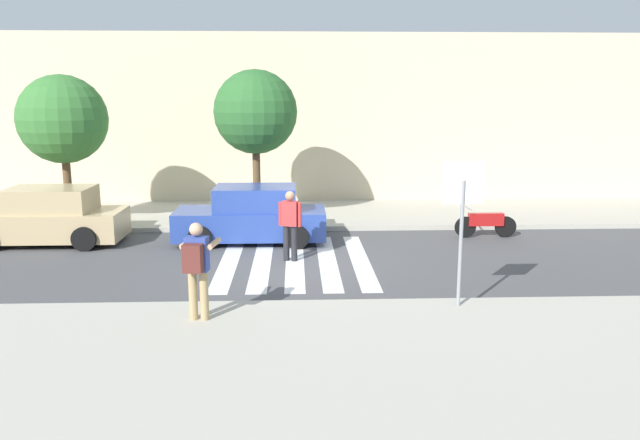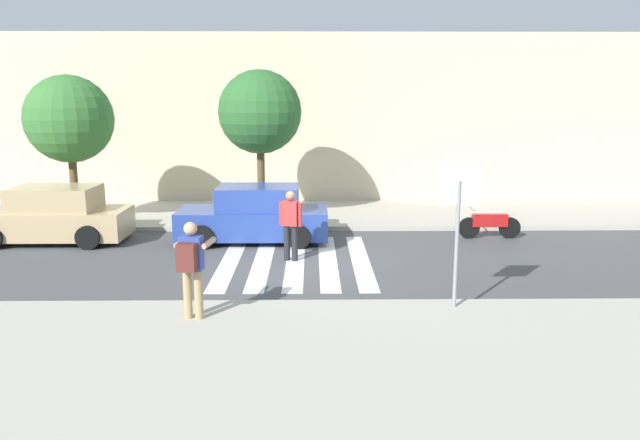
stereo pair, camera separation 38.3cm
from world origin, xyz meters
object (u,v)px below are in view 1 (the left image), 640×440
stop_sign (462,202)px  parked_car_blue (252,216)px  street_tree_center (255,112)px  street_tree_west (63,120)px  pedestrian_crossing (290,222)px  motorcycle (486,223)px  photographer_with_backpack (197,263)px  parked_car_tan (48,218)px

stop_sign → parked_car_blue: (-4.21, 5.93, -1.37)m
parked_car_blue → street_tree_center: street_tree_center is taller
stop_sign → street_tree_west: size_ratio=0.60×
pedestrian_crossing → motorcycle: pedestrian_crossing is taller
photographer_with_backpack → motorcycle: size_ratio=0.98×
parked_car_blue → motorcycle: parked_car_blue is taller
photographer_with_backpack → parked_car_blue: 6.54m
stop_sign → street_tree_center: street_tree_center is taller
parked_car_blue → street_tree_west: (-5.63, 1.93, 2.56)m
motorcycle → street_tree_west: (-12.25, 1.63, 2.87)m
stop_sign → pedestrian_crossing: (-3.15, 3.86, -1.12)m
pedestrian_crossing → parked_car_tan: (-6.60, 2.07, -0.25)m
motorcycle → street_tree_center: bearing=161.4°
pedestrian_crossing → parked_car_blue: size_ratio=0.42×
stop_sign → motorcycle: bearing=68.9°
parked_car_tan → street_tree_west: size_ratio=0.92×
parked_car_blue → motorcycle: (6.62, 0.30, -0.31)m
motorcycle → street_tree_west: 12.68m
parked_car_tan → street_tree_west: (-0.09, 1.93, 2.56)m
stop_sign → street_tree_west: street_tree_west is taller
stop_sign → motorcycle: stop_sign is taller
street_tree_center → parked_car_tan: bearing=-155.4°
stop_sign → parked_car_blue: bearing=125.4°
parked_car_blue → motorcycle: bearing=2.6°
photographer_with_backpack → street_tree_west: (-5.14, 8.44, 2.12)m
street_tree_center → stop_sign: bearing=-63.5°
pedestrian_crossing → parked_car_tan: pedestrian_crossing is taller
stop_sign → street_tree_center: 9.55m
parked_car_tan → parked_car_blue: bearing=0.0°
motorcycle → street_tree_west: size_ratio=0.39×
parked_car_tan → motorcycle: 12.16m
parked_car_blue → street_tree_west: street_tree_west is taller
parked_car_tan → pedestrian_crossing: bearing=-17.4°
stop_sign → photographer_with_backpack: bearing=-173.0°
photographer_with_backpack → motorcycle: photographer_with_backpack is taller
photographer_with_backpack → parked_car_tan: bearing=127.8°
photographer_with_backpack → parked_car_blue: photographer_with_backpack is taller
photographer_with_backpack → street_tree_center: size_ratio=0.37×
parked_car_blue → street_tree_center: (-0.01, 2.53, 2.75)m
parked_car_tan → street_tree_west: street_tree_west is taller
photographer_with_backpack → street_tree_west: size_ratio=0.39×
pedestrian_crossing → photographer_with_backpack: bearing=-109.4°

